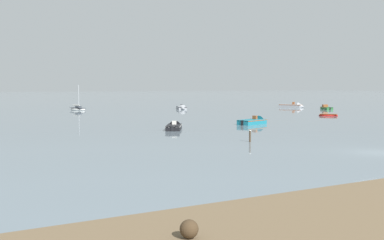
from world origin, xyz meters
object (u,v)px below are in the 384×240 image
at_px(sailboat_moored_0, 78,109).
at_px(motorboat_moored_3, 182,108).
at_px(motorboat_moored_2, 325,108).
at_px(rowboat_moored_1, 328,115).
at_px(motorboat_moored_6, 174,127).
at_px(motorboat_moored_0, 255,122).
at_px(mooring_post_near, 250,136).
at_px(motorboat_moored_1, 294,106).

distance_m(sailboat_moored_0, motorboat_moored_3, 22.55).
distance_m(motorboat_moored_2, sailboat_moored_0, 54.45).
bearing_deg(rowboat_moored_1, motorboat_moored_6, -119.61).
height_order(sailboat_moored_0, motorboat_moored_6, sailboat_moored_0).
height_order(motorboat_moored_0, mooring_post_near, motorboat_moored_0).
xyz_separation_m(motorboat_moored_0, motorboat_moored_3, (9.83, 40.03, -0.01)).
relative_size(motorboat_moored_0, motorboat_moored_1, 0.88).
xyz_separation_m(motorboat_moored_0, motorboat_moored_6, (-13.21, -1.49, -0.03)).
bearing_deg(motorboat_moored_2, motorboat_moored_1, 22.92).
relative_size(motorboat_moored_1, sailboat_moored_0, 1.12).
relative_size(motorboat_moored_2, mooring_post_near, 3.46).
distance_m(rowboat_moored_1, motorboat_moored_6, 35.49).
bearing_deg(motorboat_moored_3, motorboat_moored_0, 5.47).
height_order(rowboat_moored_1, motorboat_moored_1, motorboat_moored_1).
distance_m(motorboat_moored_2, mooring_post_near, 65.43).
bearing_deg(motorboat_moored_3, sailboat_moored_0, -89.23).
bearing_deg(mooring_post_near, rowboat_moored_1, 34.72).
relative_size(motorboat_moored_1, motorboat_moored_2, 1.45).
height_order(motorboat_moored_0, motorboat_moored_3, motorboat_moored_0).
xyz_separation_m(motorboat_moored_0, motorboat_moored_2, (38.12, 24.87, -0.01)).
distance_m(rowboat_moored_1, motorboat_moored_2, 24.39).
distance_m(sailboat_moored_0, mooring_post_near, 63.41).
relative_size(motorboat_moored_6, mooring_post_near, 3.84).
bearing_deg(motorboat_moored_6, motorboat_moored_3, 2.59).
height_order(motorboat_moored_0, rowboat_moored_1, motorboat_moored_0).
bearing_deg(motorboat_moored_6, motorboat_moored_0, -51.96).
distance_m(motorboat_moored_3, mooring_post_near, 60.62).
xyz_separation_m(motorboat_moored_2, motorboat_moored_3, (-28.28, 15.15, 0.00)).
bearing_deg(sailboat_moored_0, rowboat_moored_1, 22.72).
bearing_deg(sailboat_moored_0, motorboat_moored_2, 49.14).
bearing_deg(mooring_post_near, motorboat_moored_1, 45.26).
xyz_separation_m(motorboat_moored_1, mooring_post_near, (-50.51, -50.96, 0.27)).
distance_m(motorboat_moored_3, motorboat_moored_6, 47.48).
relative_size(motorboat_moored_1, motorboat_moored_6, 1.30).
height_order(motorboat_moored_6, mooring_post_near, mooring_post_near).
distance_m(motorboat_moored_1, motorboat_moored_2, 9.88).
bearing_deg(motorboat_moored_2, motorboat_moored_0, 143.66).
distance_m(motorboat_moored_1, mooring_post_near, 71.75).
relative_size(motorboat_moored_0, rowboat_moored_1, 1.80).
xyz_separation_m(motorboat_moored_0, rowboat_moored_1, (21.18, 7.33, -0.11)).
bearing_deg(motorboat_moored_6, motorboat_moored_2, -31.20).
distance_m(motorboat_moored_1, motorboat_moored_6, 62.49).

